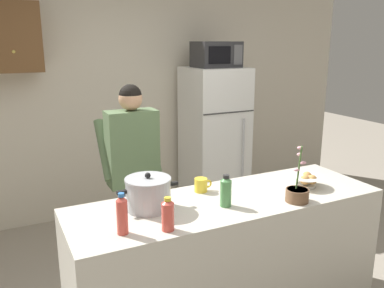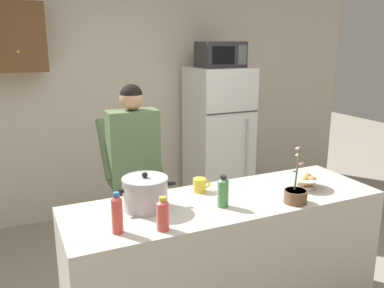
% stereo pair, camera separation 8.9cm
% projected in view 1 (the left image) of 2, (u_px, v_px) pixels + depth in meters
% --- Properties ---
extents(back_wall_unit, '(6.00, 0.48, 2.60)m').
position_uv_depth(back_wall_unit, '(104.00, 91.00, 4.43)').
color(back_wall_unit, beige).
rests_on(back_wall_unit, ground).
extents(kitchen_island, '(2.13, 0.68, 0.92)m').
position_uv_depth(kitchen_island, '(227.00, 261.00, 2.79)').
color(kitchen_island, beige).
rests_on(kitchen_island, ground).
extents(refrigerator, '(0.64, 0.68, 1.65)m').
position_uv_depth(refrigerator, '(214.00, 139.00, 4.71)').
color(refrigerator, white).
rests_on(refrigerator, ground).
extents(microwave, '(0.48, 0.37, 0.28)m').
position_uv_depth(microwave, '(216.00, 54.00, 4.45)').
color(microwave, '#2D2D30').
rests_on(microwave, refrigerator).
extents(person_near_pot, '(0.49, 0.41, 1.61)m').
position_uv_depth(person_near_pot, '(132.00, 159.00, 3.31)').
color(person_near_pot, '#33384C').
rests_on(person_near_pot, ground).
extents(cooking_pot, '(0.40, 0.29, 0.24)m').
position_uv_depth(cooking_pot, '(148.00, 193.00, 2.50)').
color(cooking_pot, '#ADAFB5').
rests_on(cooking_pot, kitchen_island).
extents(coffee_mug, '(0.13, 0.09, 0.10)m').
position_uv_depth(coffee_mug, '(201.00, 185.00, 2.80)').
color(coffee_mug, yellow).
rests_on(coffee_mug, kitchen_island).
extents(bread_bowl, '(0.24, 0.24, 0.10)m').
position_uv_depth(bread_bowl, '(307.00, 180.00, 2.89)').
color(bread_bowl, white).
rests_on(bread_bowl, kitchen_island).
extents(bottle_near_edge, '(0.07, 0.07, 0.21)m').
position_uv_depth(bottle_near_edge, '(226.00, 191.00, 2.54)').
color(bottle_near_edge, '#4C8C4C').
rests_on(bottle_near_edge, kitchen_island).
extents(bottle_mid_counter, '(0.06, 0.06, 0.23)m').
position_uv_depth(bottle_mid_counter, '(122.00, 214.00, 2.17)').
color(bottle_mid_counter, '#D84C3F').
rests_on(bottle_mid_counter, kitchen_island).
extents(bottle_far_corner, '(0.07, 0.07, 0.19)m').
position_uv_depth(bottle_far_corner, '(168.00, 214.00, 2.22)').
color(bottle_far_corner, '#D84C3F').
rests_on(bottle_far_corner, kitchen_island).
extents(potted_orchid, '(0.15, 0.15, 0.38)m').
position_uv_depth(potted_orchid, '(297.00, 193.00, 2.62)').
color(potted_orchid, brown).
rests_on(potted_orchid, kitchen_island).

